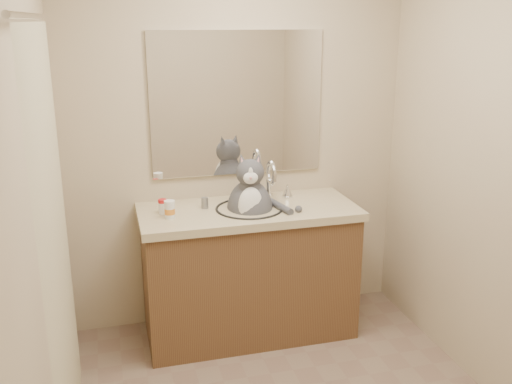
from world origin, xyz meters
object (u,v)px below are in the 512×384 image
cat (250,205)px  grey_canister (205,203)px  pill_bottle_orange (170,210)px  pill_bottle_redcap (163,206)px

cat → grey_canister: size_ratio=8.20×
pill_bottle_orange → grey_canister: bearing=29.1°
cat → pill_bottle_orange: 0.50m
grey_canister → pill_bottle_orange: bearing=-150.9°
cat → grey_canister: cat is taller
pill_bottle_redcap → pill_bottle_orange: size_ratio=0.83×
pill_bottle_redcap → grey_canister: bearing=7.0°
cat → pill_bottle_redcap: cat is taller
cat → pill_bottle_redcap: (-0.53, 0.04, 0.02)m
grey_canister → pill_bottle_redcap: bearing=-173.0°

